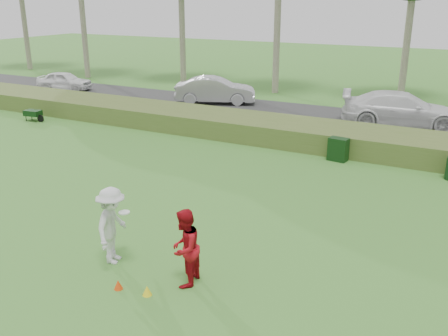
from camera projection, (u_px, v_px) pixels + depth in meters
The scene contains 12 objects.
ground at pixel (148, 265), 12.23m from camera, with size 120.00×120.00×0.00m, color #347727.
reed_strip at pixel (307, 134), 22.13m from camera, with size 80.00×3.00×0.90m, color #475F26.
park_road at pixel (337, 120), 26.46m from camera, with size 80.00×6.00×0.06m, color #2D2D2D.
player_white at pixel (112, 226), 12.10m from camera, with size 1.06×1.41×1.95m.
player_red at pixel (185, 248), 11.15m from camera, with size 0.89×0.69×1.83m, color #AB0E18.
cone_orange at pixel (118, 285), 11.20m from camera, with size 0.20×0.20×0.22m, color #E7410C.
cone_yellow at pixel (147, 290), 10.97m from camera, with size 0.21×0.21×0.23m, color yellow.
utility_cabinet at pixel (338, 149), 19.87m from camera, with size 0.75×0.47×0.93m, color black.
wheelbarrow at pixel (33, 113), 26.21m from camera, with size 1.18×0.62×0.57m.
car_left at pixel (65, 81), 34.54m from camera, with size 1.51×3.75×1.28m, color white.
car_mid at pixel (215, 90), 30.20m from camera, with size 1.68×4.82×1.59m, color silver.
car_right at pixel (402, 109), 24.85m from camera, with size 2.37×5.83×1.69m, color white.
Camera 1 is at (6.64, -8.69, 6.25)m, focal length 40.00 mm.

